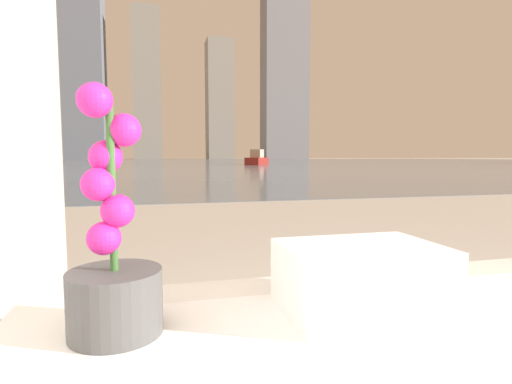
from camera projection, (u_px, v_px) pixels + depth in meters
name	position (u px, v px, depth m)	size (l,w,h in m)	color
potted_orchid	(113.00, 265.00, 0.62)	(0.14, 0.14, 0.39)	#4C4C4C
towel_stack	(360.00, 278.00, 0.72)	(0.28, 0.20, 0.12)	white
harbor_water	(159.00, 162.00, 59.94)	(180.00, 110.00, 0.01)	slate
harbor_boat_0	(257.00, 159.00, 38.06)	(3.09, 4.02, 1.45)	maroon
harbor_boat_2	(38.00, 159.00, 47.33)	(2.85, 4.09, 1.46)	navy
skyline_tower_1	(7.00, 102.00, 103.51)	(11.32, 7.43, 29.71)	#4C515B
skyline_tower_2	(85.00, 72.00, 107.39)	(10.18, 11.38, 47.16)	slate
skyline_tower_3	(147.00, 85.00, 111.58)	(7.68, 7.67, 41.48)	gray
skyline_tower_4	(219.00, 100.00, 116.91)	(7.47, 7.86, 34.28)	gray
skyline_tower_5	(285.00, 20.00, 119.61)	(13.43, 7.72, 83.46)	slate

